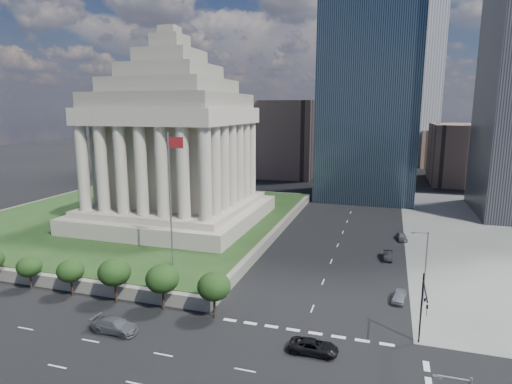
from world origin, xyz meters
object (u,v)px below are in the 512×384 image
at_px(traffic_signal_ne, 423,305).
at_px(street_lamp_north, 424,264).
at_px(parked_sedan_far, 402,237).
at_px(suv_grey, 115,325).
at_px(flagpole, 171,193).
at_px(war_memorial, 173,127).
at_px(parked_sedan_mid, 388,255).
at_px(pickup_truck, 314,347).
at_px(parked_sedan_near, 399,296).

height_order(traffic_signal_ne, street_lamp_north, street_lamp_north).
relative_size(traffic_signal_ne, parked_sedan_far, 1.91).
bearing_deg(traffic_signal_ne, suv_grey, -169.29).
relative_size(flagpole, suv_grey, 3.54).
height_order(war_memorial, parked_sedan_mid, war_memorial).
bearing_deg(flagpole, pickup_truck, -30.56).
relative_size(flagpole, parked_sedan_far, 4.76).
bearing_deg(flagpole, parked_sedan_mid, 30.13).
height_order(flagpole, pickup_truck, flagpole).
distance_m(traffic_signal_ne, parked_sedan_near, 12.86).
xyz_separation_m(flagpole, parked_sedan_near, (32.40, 1.56, -12.42)).
distance_m(parked_sedan_near, parked_sedan_mid, 16.41).
bearing_deg(pickup_truck, street_lamp_north, -37.96).
relative_size(traffic_signal_ne, suv_grey, 1.41).
distance_m(flagpole, traffic_signal_ne, 36.69).
height_order(traffic_signal_ne, pickup_truck, traffic_signal_ne).
xyz_separation_m(suv_grey, parked_sedan_far, (32.02, 46.43, -0.11)).
xyz_separation_m(pickup_truck, suv_grey, (-22.40, -2.55, 0.11)).
distance_m(street_lamp_north, parked_sedan_near, 5.71).
distance_m(flagpole, parked_sedan_near, 34.73).
relative_size(flagpole, parked_sedan_mid, 4.72).
relative_size(flagpole, pickup_truck, 3.89).
height_order(flagpole, parked_sedan_near, flagpole).
relative_size(suv_grey, parked_sedan_mid, 1.33).
xyz_separation_m(suv_grey, parked_sedan_near, (31.09, 18.11, -0.13)).
bearing_deg(street_lamp_north, suv_grey, -152.60).
bearing_deg(parked_sedan_near, traffic_signal_ne, -71.98).
xyz_separation_m(traffic_signal_ne, parked_sedan_near, (-1.93, 11.86, -4.56)).
relative_size(war_memorial, pickup_truck, 7.58).
height_order(flagpole, suv_grey, flagpole).
bearing_deg(war_memorial, flagpole, -63.11).
xyz_separation_m(pickup_truck, parked_sedan_mid, (7.12, 31.89, -0.02)).
relative_size(traffic_signal_ne, pickup_truck, 1.55).
xyz_separation_m(street_lamp_north, parked_sedan_mid, (-4.33, 16.89, -4.96)).
bearing_deg(parked_sedan_near, suv_grey, -141.00).
distance_m(traffic_signal_ne, parked_sedan_mid, 28.78).
relative_size(street_lamp_north, parked_sedan_mid, 2.36).
height_order(parked_sedan_near, parked_sedan_mid, parked_sedan_mid).
xyz_separation_m(street_lamp_north, pickup_truck, (-11.45, -15.00, -4.95)).
bearing_deg(suv_grey, flagpole, 5.97).
xyz_separation_m(street_lamp_north, suv_grey, (-33.85, -17.55, -4.84)).
relative_size(war_memorial, street_lamp_north, 3.90).
distance_m(war_memorial, flagpole, 28.16).
relative_size(war_memorial, parked_sedan_mid, 9.20).
height_order(street_lamp_north, suv_grey, street_lamp_north).
xyz_separation_m(war_memorial, parked_sedan_near, (44.57, -22.44, -20.71)).
xyz_separation_m(parked_sedan_near, parked_sedan_mid, (-1.57, 16.33, 0.01)).
xyz_separation_m(war_memorial, parked_sedan_mid, (43.00, -6.11, -20.70)).
relative_size(traffic_signal_ne, street_lamp_north, 0.80).
bearing_deg(flagpole, suv_grey, -85.48).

